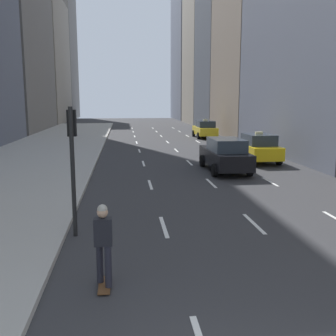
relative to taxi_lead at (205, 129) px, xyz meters
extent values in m
cube|color=#ADAAA3|center=(-13.80, -8.64, -0.81)|extent=(8.00, 66.00, 0.15)
cube|color=white|center=(-7.00, -27.64, -0.87)|extent=(0.12, 2.00, 0.01)
cube|color=white|center=(-7.00, -21.64, -0.87)|extent=(0.12, 2.00, 0.01)
cube|color=white|center=(-7.00, -15.64, -0.87)|extent=(0.12, 2.00, 0.01)
cube|color=white|center=(-7.00, -9.64, -0.87)|extent=(0.12, 2.00, 0.01)
cube|color=white|center=(-7.00, -3.64, -0.87)|extent=(0.12, 2.00, 0.01)
cube|color=white|center=(-7.00, 2.36, -0.87)|extent=(0.12, 2.00, 0.01)
cube|color=white|center=(-7.00, 8.36, -0.87)|extent=(0.12, 2.00, 0.01)
cube|color=white|center=(-7.00, 14.36, -0.87)|extent=(0.12, 2.00, 0.01)
cube|color=white|center=(-4.20, -27.64, -0.87)|extent=(0.12, 2.00, 0.01)
cube|color=white|center=(-4.20, -21.64, -0.87)|extent=(0.12, 2.00, 0.01)
cube|color=white|center=(-4.20, -15.64, -0.87)|extent=(0.12, 2.00, 0.01)
cube|color=white|center=(-4.20, -9.64, -0.87)|extent=(0.12, 2.00, 0.01)
cube|color=white|center=(-4.20, -3.64, -0.87)|extent=(0.12, 2.00, 0.01)
cube|color=white|center=(-4.20, 2.36, -0.87)|extent=(0.12, 2.00, 0.01)
cube|color=white|center=(-4.20, 8.36, -0.87)|extent=(0.12, 2.00, 0.01)
cube|color=white|center=(-4.20, 14.36, -0.87)|extent=(0.12, 2.00, 0.01)
cube|color=white|center=(-1.40, -21.64, -0.87)|extent=(0.12, 2.00, 0.01)
cube|color=white|center=(-1.40, -15.64, -0.87)|extent=(0.12, 2.00, 0.01)
cube|color=white|center=(-1.40, -9.64, -0.87)|extent=(0.12, 2.00, 0.01)
cube|color=white|center=(-1.40, -3.64, -0.87)|extent=(0.12, 2.00, 0.01)
cube|color=white|center=(-1.40, 2.36, -0.87)|extent=(0.12, 2.00, 0.01)
cube|color=white|center=(-1.40, 8.36, -0.87)|extent=(0.12, 2.00, 0.01)
cube|color=white|center=(-1.40, 14.36, -0.87)|extent=(0.12, 2.00, 0.01)
cube|color=gray|center=(-20.80, 29.76, 9.18)|extent=(6.00, 17.04, 20.11)
cube|color=slate|center=(-20.80, 45.20, 12.69)|extent=(6.00, 13.23, 27.14)
cube|color=gray|center=(5.20, 1.90, 11.11)|extent=(6.00, 11.88, 23.99)
cube|color=#4C515B|center=(5.20, 13.44, 11.63)|extent=(6.00, 10.75, 25.02)
cube|color=gray|center=(5.20, 25.04, 16.30)|extent=(6.00, 11.95, 34.36)
cube|color=slate|center=(5.20, 39.70, 12.74)|extent=(6.00, 15.40, 27.24)
cube|color=yellow|center=(0.00, 0.07, -0.17)|extent=(1.80, 4.40, 0.76)
cube|color=#28333D|center=(0.00, -0.19, 0.53)|extent=(1.58, 2.29, 0.64)
cube|color=#F2E599|center=(0.00, -0.19, 0.92)|extent=(0.44, 0.20, 0.14)
cylinder|color=black|center=(-0.90, 1.43, -0.55)|extent=(0.22, 0.66, 0.66)
cylinder|color=black|center=(0.90, 1.43, -0.55)|extent=(0.22, 0.66, 0.66)
cylinder|color=black|center=(-0.90, -1.29, -0.55)|extent=(0.22, 0.66, 0.66)
cylinder|color=black|center=(0.90, -1.29, -0.55)|extent=(0.22, 0.66, 0.66)
cube|color=yellow|center=(0.00, -15.66, -0.17)|extent=(1.80, 4.40, 0.76)
cube|color=#28333D|center=(0.00, -15.93, 0.53)|extent=(1.58, 2.29, 0.64)
cube|color=#F2E599|center=(0.00, -15.93, 0.92)|extent=(0.44, 0.20, 0.14)
cylinder|color=black|center=(-0.90, -14.30, -0.55)|extent=(0.22, 0.66, 0.66)
cylinder|color=black|center=(0.90, -14.30, -0.55)|extent=(0.22, 0.66, 0.66)
cylinder|color=black|center=(-0.90, -17.03, -0.55)|extent=(0.22, 0.66, 0.66)
cylinder|color=black|center=(0.90, -17.03, -0.55)|extent=(0.22, 0.66, 0.66)
cube|color=black|center=(-2.80, -18.62, -0.15)|extent=(1.80, 4.95, 0.81)
cube|color=#28333D|center=(-2.80, -18.92, 0.58)|extent=(1.58, 2.57, 0.64)
cylinder|color=black|center=(-3.70, -17.08, -0.55)|extent=(0.22, 0.66, 0.66)
cylinder|color=black|center=(-1.90, -17.08, -0.55)|extent=(0.22, 0.66, 0.66)
cylinder|color=black|center=(-3.70, -20.15, -0.55)|extent=(0.22, 0.66, 0.66)
cylinder|color=black|center=(-1.90, -20.15, -0.55)|extent=(0.22, 0.66, 0.66)
cube|color=brown|center=(-8.60, -31.35, -0.83)|extent=(0.24, 0.80, 0.03)
cylinder|color=black|center=(-8.60, -31.07, -0.86)|extent=(0.18, 0.05, 0.05)
cylinder|color=black|center=(-8.60, -31.63, -0.86)|extent=(0.18, 0.05, 0.05)
cylinder|color=#23232D|center=(-8.69, -31.23, -0.40)|extent=(0.14, 0.14, 0.84)
cylinder|color=#23232D|center=(-8.51, -31.47, -0.40)|extent=(0.14, 0.14, 0.84)
cube|color=black|center=(-8.60, -31.35, 0.30)|extent=(0.36, 0.22, 0.56)
sphere|color=tan|center=(-8.60, -31.35, 0.70)|extent=(0.22, 0.22, 0.22)
sphere|color=#B2AD9E|center=(-8.60, -31.35, 0.76)|extent=(0.20, 0.20, 0.20)
cylinder|color=black|center=(-9.55, -28.14, 0.92)|extent=(0.12, 0.12, 3.60)
cube|color=black|center=(-9.55, -27.96, 2.27)|extent=(0.24, 0.20, 0.72)
sphere|color=red|center=(-9.55, -27.85, 2.50)|extent=(0.14, 0.14, 0.14)
sphere|color=#4C3F14|center=(-9.55, -27.85, 2.27)|extent=(0.14, 0.14, 0.14)
sphere|color=#198C2D|center=(-9.55, -27.85, 2.04)|extent=(0.14, 0.14, 0.14)
camera|label=1|loc=(-8.15, -38.92, 2.89)|focal=42.00mm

